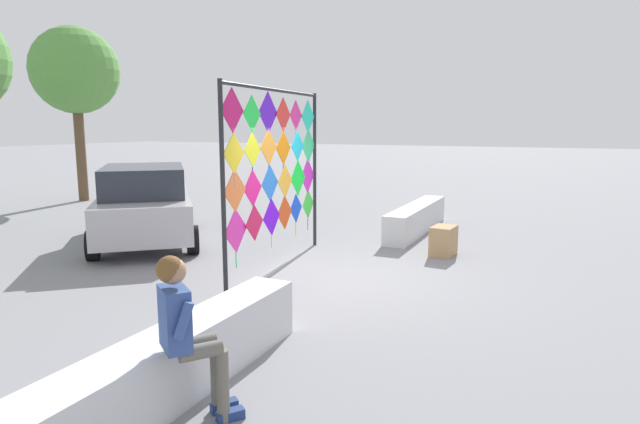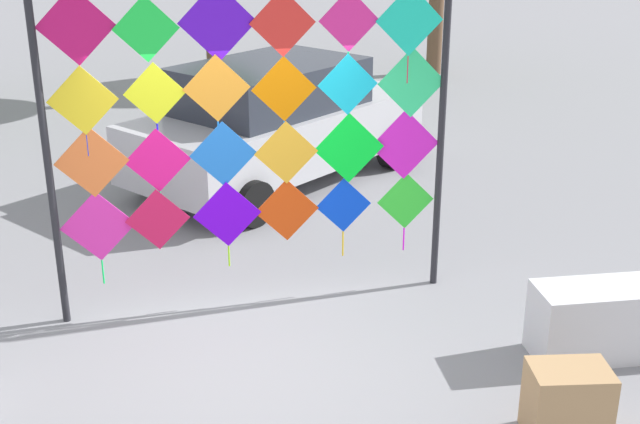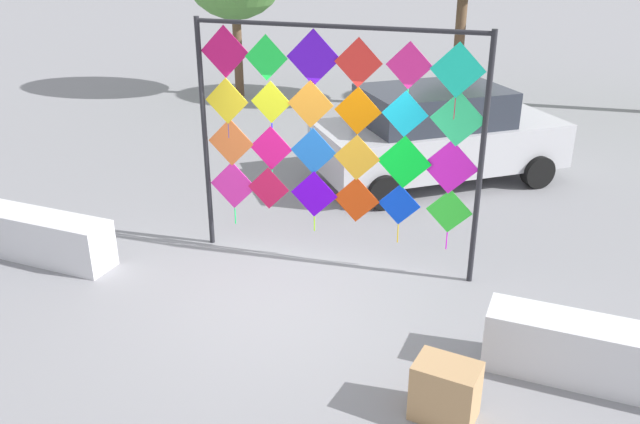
# 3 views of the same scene
# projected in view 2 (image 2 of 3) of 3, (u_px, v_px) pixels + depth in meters

# --- Properties ---
(ground) EXTENTS (120.00, 120.00, 0.00)m
(ground) POSITION_uv_depth(u_px,v_px,m) (246.00, 359.00, 7.35)
(ground) COLOR gray
(kite_display_rack) EXTENTS (3.74, 0.35, 3.19)m
(kite_display_rack) POSITION_uv_depth(u_px,v_px,m) (253.00, 115.00, 7.69)
(kite_display_rack) COLOR #232328
(kite_display_rack) RESTS_ON ground
(parked_car) EXTENTS (4.47, 4.23, 1.67)m
(parked_car) POSITION_uv_depth(u_px,v_px,m) (276.00, 121.00, 11.50)
(parked_car) COLOR #B7B7BC
(parked_car) RESTS_ON ground
(cardboard_box_large) EXTENTS (0.62, 0.47, 0.58)m
(cardboard_box_large) POSITION_uv_depth(u_px,v_px,m) (567.00, 403.00, 6.21)
(cardboard_box_large) COLOR tan
(cardboard_box_large) RESTS_ON ground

